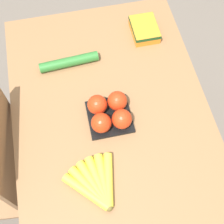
{
  "coord_description": "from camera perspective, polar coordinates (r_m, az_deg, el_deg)",
  "views": [
    {
      "loc": [
        -0.53,
        0.11,
        1.84
      ],
      "look_at": [
        0.0,
        0.0,
        0.77
      ],
      "focal_mm": 50.0,
      "sensor_mm": 36.0,
      "label": 1
    }
  ],
  "objects": [
    {
      "name": "cucumber_near",
      "position": [
        1.34,
        -7.85,
        9.05
      ],
      "size": [
        0.06,
        0.25,
        0.04
      ],
      "color": "#2D702D",
      "rests_on": "dining_table"
    },
    {
      "name": "dining_table",
      "position": [
        1.33,
        0.0,
        -2.89
      ],
      "size": [
        1.15,
        0.77,
        0.74
      ],
      "color": "olive",
      "rests_on": "ground_plane"
    },
    {
      "name": "ground_plane",
      "position": [
        1.92,
        0.0,
        -10.5
      ],
      "size": [
        12.0,
        12.0,
        0.0
      ],
      "primitive_type": "plane",
      "color": "#665B51"
    },
    {
      "name": "banana_bunch",
      "position": [
        1.11,
        -2.79,
        -13.12
      ],
      "size": [
        0.2,
        0.19,
        0.03
      ],
      "color": "brown",
      "rests_on": "dining_table"
    },
    {
      "name": "carrot_bag",
      "position": [
        1.44,
        5.96,
        14.9
      ],
      "size": [
        0.15,
        0.11,
        0.05
      ],
      "color": "orange",
      "rests_on": "dining_table"
    },
    {
      "name": "tomato_pack",
      "position": [
        1.18,
        -0.47,
        -0.08
      ],
      "size": [
        0.17,
        0.17,
        0.09
      ],
      "color": "black",
      "rests_on": "dining_table"
    }
  ]
}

